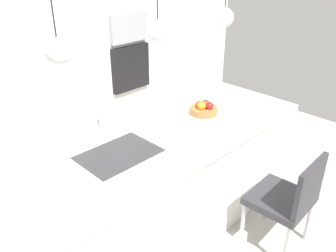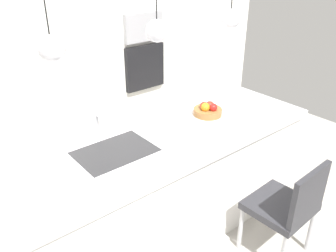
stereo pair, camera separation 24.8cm
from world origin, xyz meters
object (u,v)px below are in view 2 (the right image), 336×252
Objects in this scene: microwave at (143,27)px; chair_middle at (288,205)px; fruit_bowl at (208,110)px; oven at (144,67)px.

microwave is 2.66m from chair_middle.
chair_middle is (0.00, -0.90, -0.49)m from fruit_bowl.
microwave is 0.62× the size of chair_middle.
microwave is 0.96× the size of oven.
oven is (0.00, 0.00, -0.50)m from microwave.
oven is at bearing 74.52° from fruit_bowl.
microwave is at bearing 80.17° from chair_middle.
chair_middle is at bearing -89.69° from fruit_bowl.
microwave is (0.43, 1.56, 0.44)m from fruit_bowl.
oven is 0.64× the size of chair_middle.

